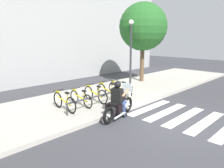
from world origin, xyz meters
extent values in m
plane|color=#38383D|center=(0.00, 0.00, 0.00)|extent=(48.00, 48.00, 0.00)
cube|color=#A8A399|center=(0.00, 4.17, 0.07)|extent=(24.00, 4.40, 0.15)
cube|color=white|center=(0.97, -0.80, 0.00)|extent=(2.80, 0.40, 0.01)
cube|color=white|center=(0.97, 0.00, 0.00)|extent=(2.80, 0.40, 0.01)
cube|color=white|center=(0.97, 0.80, 0.00)|extent=(2.80, 0.40, 0.01)
cube|color=white|center=(0.97, 1.60, 0.00)|extent=(2.80, 0.40, 0.01)
torus|color=black|center=(-0.08, 1.96, 0.31)|extent=(0.63, 0.25, 0.62)
cylinder|color=silver|center=(-0.08, 1.96, 0.31)|extent=(0.13, 0.12, 0.11)
torus|color=black|center=(-1.56, 1.61, 0.31)|extent=(0.63, 0.25, 0.62)
cylinder|color=silver|center=(-1.56, 1.61, 0.31)|extent=(0.13, 0.12, 0.11)
cube|color=silver|center=(-0.82, 1.79, 0.45)|extent=(0.88, 0.46, 0.28)
ellipsoid|color=black|center=(-0.61, 1.83, 0.67)|extent=(0.57, 0.39, 0.22)
cube|color=black|center=(-1.02, 1.74, 0.60)|extent=(0.61, 0.40, 0.10)
cube|color=black|center=(-1.23, 1.92, 0.49)|extent=(0.34, 0.19, 0.28)
cube|color=black|center=(-1.13, 1.49, 0.49)|extent=(0.34, 0.19, 0.28)
cylinder|color=silver|center=(-0.23, 1.92, 0.87)|extent=(0.17, 0.61, 0.03)
sphere|color=white|center=(-0.03, 1.97, 0.67)|extent=(0.18, 0.18, 0.18)
cube|color=silver|center=(-0.20, 1.93, 1.05)|extent=(0.13, 0.40, 0.32)
cylinder|color=silver|center=(-1.02, 1.55, 0.19)|extent=(0.75, 0.25, 0.08)
cube|color=black|center=(-0.96, 1.75, 0.90)|extent=(0.34, 0.45, 0.52)
sphere|color=black|center=(-0.93, 1.76, 1.30)|extent=(0.26, 0.26, 0.26)
cylinder|color=#9E7051|center=(-0.79, 2.02, 0.98)|extent=(0.53, 0.21, 0.26)
cylinder|color=#9E7051|center=(-0.69, 1.59, 0.98)|extent=(0.53, 0.21, 0.26)
cylinder|color=navy|center=(-0.85, 1.94, 0.54)|extent=(0.46, 0.24, 0.24)
cylinder|color=navy|center=(-0.74, 1.97, 0.23)|extent=(0.11, 0.11, 0.46)
cube|color=black|center=(-0.70, 1.98, 0.04)|extent=(0.26, 0.15, 0.08)
cylinder|color=navy|center=(-0.78, 1.63, 0.54)|extent=(0.46, 0.24, 0.24)
cylinder|color=navy|center=(-0.66, 1.66, 0.23)|extent=(0.11, 0.11, 0.46)
cube|color=black|center=(-0.63, 1.67, 0.04)|extent=(0.26, 0.15, 0.08)
torus|color=black|center=(-2.04, 4.07, 0.48)|extent=(0.08, 0.65, 0.65)
torus|color=black|center=(-2.08, 3.08, 0.48)|extent=(0.08, 0.65, 0.65)
cylinder|color=gold|center=(-2.06, 3.58, 0.55)|extent=(0.10, 0.89, 0.24)
cylinder|color=gold|center=(-2.07, 3.33, 0.72)|extent=(0.04, 0.04, 0.40)
cube|color=black|center=(-2.07, 3.33, 0.91)|extent=(0.11, 0.20, 0.06)
cylinder|color=black|center=(-2.04, 3.97, 0.91)|extent=(0.48, 0.05, 0.03)
cube|color=gold|center=(-2.04, 4.07, 0.83)|extent=(0.09, 0.28, 0.04)
torus|color=black|center=(-1.22, 4.06, 0.45)|extent=(0.07, 0.59, 0.59)
torus|color=black|center=(-1.26, 3.09, 0.45)|extent=(0.07, 0.59, 0.59)
cylinder|color=gold|center=(-1.24, 3.58, 0.51)|extent=(0.10, 0.87, 0.24)
cylinder|color=gold|center=(-1.25, 3.34, 0.66)|extent=(0.04, 0.04, 0.36)
cube|color=black|center=(-1.25, 3.34, 0.84)|extent=(0.11, 0.20, 0.06)
cylinder|color=black|center=(-1.22, 3.97, 0.84)|extent=(0.48, 0.05, 0.03)
cube|color=gold|center=(-1.22, 4.06, 0.77)|extent=(0.09, 0.28, 0.04)
torus|color=black|center=(-0.40, 4.08, 0.48)|extent=(0.08, 0.64, 0.64)
torus|color=black|center=(-0.45, 3.08, 0.48)|extent=(0.08, 0.64, 0.64)
cylinder|color=gold|center=(-0.42, 3.58, 0.54)|extent=(0.10, 0.90, 0.25)
cylinder|color=gold|center=(-0.43, 3.33, 0.70)|extent=(0.04, 0.04, 0.39)
cube|color=black|center=(-0.43, 3.33, 0.90)|extent=(0.11, 0.20, 0.06)
cylinder|color=black|center=(-0.41, 3.98, 0.90)|extent=(0.48, 0.05, 0.03)
cube|color=gold|center=(-0.40, 4.08, 0.82)|extent=(0.09, 0.28, 0.04)
torus|color=black|center=(0.42, 4.07, 0.47)|extent=(0.08, 0.63, 0.63)
torus|color=black|center=(0.37, 3.09, 0.47)|extent=(0.08, 0.63, 0.63)
cylinder|color=gold|center=(0.40, 3.58, 0.53)|extent=(0.10, 0.88, 0.24)
cylinder|color=gold|center=(0.39, 3.33, 0.69)|extent=(0.04, 0.04, 0.38)
cube|color=black|center=(0.39, 3.33, 0.89)|extent=(0.11, 0.20, 0.06)
cylinder|color=black|center=(0.41, 3.97, 0.89)|extent=(0.48, 0.05, 0.03)
cube|color=gold|center=(0.42, 4.07, 0.81)|extent=(0.09, 0.28, 0.04)
torus|color=black|center=(1.24, 4.09, 0.45)|extent=(0.07, 0.59, 0.59)
torus|color=black|center=(1.19, 3.07, 0.45)|extent=(0.07, 0.59, 0.59)
cylinder|color=gold|center=(1.22, 3.58, 0.51)|extent=(0.10, 0.92, 0.25)
cylinder|color=gold|center=(1.20, 3.32, 0.66)|extent=(0.04, 0.04, 0.36)
cube|color=black|center=(1.20, 3.32, 0.85)|extent=(0.11, 0.20, 0.06)
cylinder|color=black|center=(1.23, 3.99, 0.85)|extent=(0.48, 0.05, 0.03)
cube|color=gold|center=(1.24, 4.09, 0.77)|extent=(0.09, 0.28, 0.04)
cylinder|color=#333338|center=(-0.42, 3.03, 0.60)|extent=(3.88, 0.07, 0.07)
cylinder|color=#333338|center=(-2.31, 3.03, 0.38)|extent=(0.06, 0.06, 0.45)
cylinder|color=#333338|center=(1.47, 3.03, 0.38)|extent=(0.06, 0.06, 0.45)
cylinder|color=#2D2D33|center=(3.22, 4.57, 1.86)|extent=(0.12, 0.12, 3.71)
sphere|color=white|center=(3.22, 4.57, 3.83)|extent=(0.28, 0.28, 0.28)
cylinder|color=brown|center=(4.89, 4.97, 1.30)|extent=(0.26, 0.26, 2.59)
sphere|color=#235B23|center=(4.89, 4.97, 3.65)|extent=(3.02, 3.02, 3.02)
cube|color=#9D9D9D|center=(0.00, 9.87, 4.43)|extent=(24.00, 1.20, 8.85)
camera|label=1|loc=(-6.64, -3.51, 3.00)|focal=34.87mm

